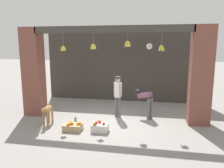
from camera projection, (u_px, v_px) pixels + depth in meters
name	position (u px, v px, depth m)	size (l,w,h in m)	color
ground_plane	(110.00, 121.00, 7.88)	(60.00, 60.00, 0.00)	gray
shop_back_wall	(122.00, 66.00, 10.55)	(7.42, 0.12, 3.35)	#38332D
shop_pillar_left	(34.00, 72.00, 8.43)	(0.70, 0.60, 3.35)	brown
shop_pillar_right	(201.00, 76.00, 7.33)	(0.70, 0.60, 3.35)	brown
storefront_awning	(111.00, 30.00, 7.43)	(5.52, 0.28, 0.88)	#3D3833
dog	(47.00, 111.00, 7.45)	(0.25, 0.80, 0.70)	#9E7042
shopkeeper	(118.00, 94.00, 8.18)	(0.32, 0.29, 1.55)	#56565B
worker_stooping	(146.00, 100.00, 8.08)	(0.68, 0.62, 1.03)	#56565B
fruit_crate_oranges	(73.00, 127.00, 6.99)	(0.57, 0.41, 0.29)	tan
fruit_crate_apples	(100.00, 127.00, 6.89)	(0.51, 0.39, 0.34)	silver
water_bottle	(76.00, 121.00, 7.59)	(0.08, 0.08, 0.23)	#38934C
wall_clock	(149.00, 46.00, 10.07)	(0.30, 0.03, 0.30)	black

